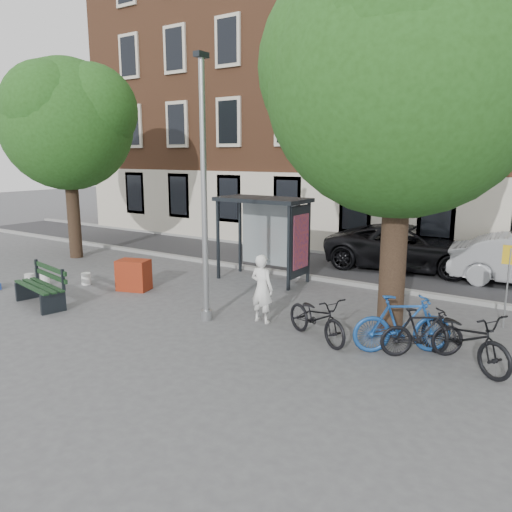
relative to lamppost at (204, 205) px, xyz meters
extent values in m
plane|color=#4C4C4F|center=(0.00, 0.00, -2.78)|extent=(90.00, 90.00, 0.00)
cube|color=#28282B|center=(0.00, 7.00, -2.78)|extent=(40.00, 4.00, 0.01)
cube|color=gray|center=(0.00, 5.00, -2.72)|extent=(40.00, 0.25, 0.12)
cube|color=gray|center=(0.00, 9.00, -2.72)|extent=(40.00, 0.25, 0.12)
cube|color=brown|center=(0.00, 13.00, 4.22)|extent=(30.00, 8.00, 14.00)
cylinder|color=#9EA0A3|center=(0.00, 0.00, 0.22)|extent=(0.14, 0.14, 6.00)
cylinder|color=#9EA0A3|center=(0.00, 0.00, -2.66)|extent=(0.28, 0.28, 0.24)
cube|color=#1E2328|center=(0.00, 0.00, 3.27)|extent=(0.18, 0.35, 0.12)
cylinder|color=black|center=(4.00, 1.50, -1.08)|extent=(0.56, 0.56, 3.40)
sphere|color=#214C16|center=(4.00, 1.50, 2.62)|extent=(5.60, 5.60, 5.60)
sphere|color=#214C16|center=(4.90, 1.90, 3.12)|extent=(3.92, 3.92, 3.92)
sphere|color=#214C16|center=(3.20, 1.20, 2.92)|extent=(4.20, 4.20, 4.20)
sphere|color=#214C16|center=(4.20, 0.60, 3.22)|extent=(3.64, 3.64, 3.64)
cylinder|color=black|center=(-9.00, 3.00, -1.18)|extent=(0.48, 0.48, 3.20)
sphere|color=#214C16|center=(-9.00, 3.00, 2.22)|extent=(4.80, 4.80, 4.80)
sphere|color=#214C16|center=(-8.10, 3.40, 2.72)|extent=(3.36, 3.36, 3.36)
sphere|color=#214C16|center=(-9.80, 2.70, 2.52)|extent=(3.60, 3.60, 3.60)
sphere|color=#214C16|center=(-8.80, 2.10, 2.82)|extent=(3.12, 3.12, 3.12)
cube|color=#1E2328|center=(-2.30, 3.40, -1.53)|extent=(0.08, 0.08, 2.50)
cube|color=#1E2328|center=(0.30, 3.40, -1.53)|extent=(0.08, 0.08, 2.50)
cube|color=#1E2328|center=(-2.30, 4.60, -1.53)|extent=(0.08, 0.08, 2.50)
cube|color=#1E2328|center=(0.30, 4.60, -1.53)|extent=(0.08, 0.08, 2.50)
cube|color=#1E2328|center=(-1.00, 4.00, -0.22)|extent=(2.85, 1.45, 0.12)
cube|color=#8C999E|center=(-1.00, 4.60, -1.41)|extent=(2.34, 0.04, 2.00)
cube|color=#1E2328|center=(0.30, 4.00, -1.41)|extent=(0.12, 1.14, 2.12)
cube|color=#D84C19|center=(0.37, 4.00, -1.41)|extent=(0.02, 0.90, 1.62)
imported|color=white|center=(1.20, 0.61, -1.96)|extent=(0.62, 0.43, 1.64)
cube|color=#1E2328|center=(-5.21, -1.39, -2.53)|extent=(0.22, 0.63, 0.51)
cube|color=#1E2328|center=(-3.54, -1.74, -2.53)|extent=(0.22, 0.63, 0.51)
cube|color=#163118|center=(-4.42, -1.77, -2.25)|extent=(1.98, 0.53, 0.05)
cube|color=#163118|center=(-4.38, -1.57, -2.25)|extent=(1.98, 0.53, 0.05)
cube|color=#163118|center=(-4.33, -1.37, -2.25)|extent=(1.98, 0.53, 0.05)
cube|color=#163118|center=(-4.31, -1.25, -2.02)|extent=(1.96, 0.46, 0.11)
cube|color=#163118|center=(-4.31, -1.25, -1.82)|extent=(1.96, 0.46, 0.11)
imported|color=black|center=(2.82, 0.28, -2.28)|extent=(2.00, 1.43, 1.00)
imported|color=#19468D|center=(4.56, 0.60, -2.19)|extent=(1.94, 1.61, 1.19)
imported|color=black|center=(5.72, 0.62, -2.23)|extent=(2.21, 1.72, 1.12)
imported|color=black|center=(4.95, 0.62, -2.29)|extent=(1.62, 1.33, 0.99)
imported|color=black|center=(2.30, 8.12, -2.01)|extent=(5.84, 3.28, 1.54)
cube|color=maroon|center=(-3.50, 0.91, -2.33)|extent=(1.04, 0.85, 0.90)
cylinder|color=silver|center=(-6.54, -0.51, -2.60)|extent=(0.36, 0.36, 0.36)
cylinder|color=white|center=(-6.20, -0.21, -2.60)|extent=(0.35, 0.35, 0.36)
cylinder|color=white|center=(-5.20, 0.52, -2.60)|extent=(0.29, 0.29, 0.36)
cylinder|color=#9EA0A3|center=(6.04, 3.39, -1.85)|extent=(0.04, 0.04, 1.86)
cube|color=gold|center=(6.04, 3.39, -1.08)|extent=(0.33, 0.05, 0.43)
camera|label=1|loc=(7.41, -8.89, 1.12)|focal=35.00mm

